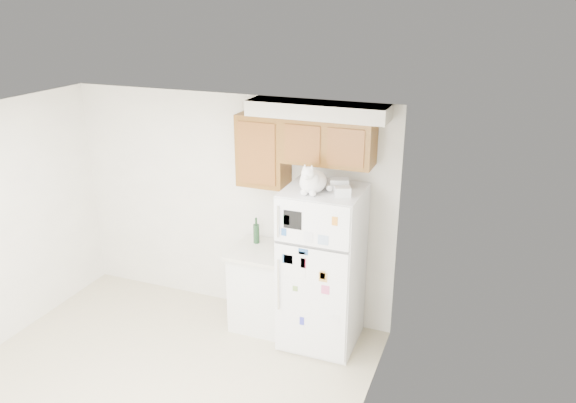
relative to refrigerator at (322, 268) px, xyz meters
The scene contains 8 objects.
room_shell 1.94m from the refrigerator, 129.06° to the right, with size 3.84×4.04×2.52m.
refrigerator is the anchor object (origin of this frame).
base_counter 0.79m from the refrigerator, behind, with size 0.64×0.64×0.92m.
cat 0.98m from the refrigerator, 121.11° to the right, with size 0.31×0.45×0.32m.
storage_box_back 0.91m from the refrigerator, 33.34° to the left, with size 0.18×0.13×0.10m, color white.
storage_box_front 0.93m from the refrigerator, 27.50° to the right, with size 0.15×0.11×0.09m, color white.
bottle_green 0.87m from the refrigerator, 166.58° to the left, with size 0.07×0.07×0.29m, color #19381E, non-canonical shape.
bottle_amber 0.66m from the refrigerator, 157.29° to the left, with size 0.07×0.07×0.28m, color #593814, non-canonical shape.
Camera 1 is at (2.75, -3.31, 3.47)m, focal length 35.00 mm.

